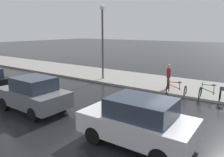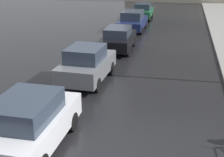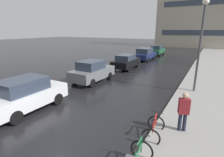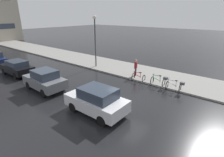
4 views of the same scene
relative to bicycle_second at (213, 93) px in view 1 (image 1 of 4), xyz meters
name	(u,v)px [view 1 (image 1 of 4)]	position (x,y,z in m)	size (l,w,h in m)	color
ground_plane	(182,123)	(-3.85, 0.47, -0.51)	(140.00, 140.00, 0.00)	black
sidewalk_kerb	(93,73)	(2.15, 10.47, -0.44)	(4.80, 60.00, 0.14)	gray
bicycle_second	(213,93)	(0.00, 0.00, 0.00)	(0.83, 1.39, 1.02)	black
bicycle_third	(176,90)	(-0.08, 2.03, -0.12)	(0.81, 1.17, 0.91)	black
car_white	(138,121)	(-6.54, 1.21, 0.35)	(1.97, 3.95, 1.69)	silver
car_grey	(33,94)	(-6.57, 7.00, 0.34)	(1.94, 3.87, 1.70)	slate
pedestrian	(168,76)	(0.80, 2.89, 0.48)	(0.46, 0.37, 1.75)	#1E2333
streetlamp	(102,33)	(0.76, 8.27, 3.21)	(0.39, 0.39, 5.78)	#424247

